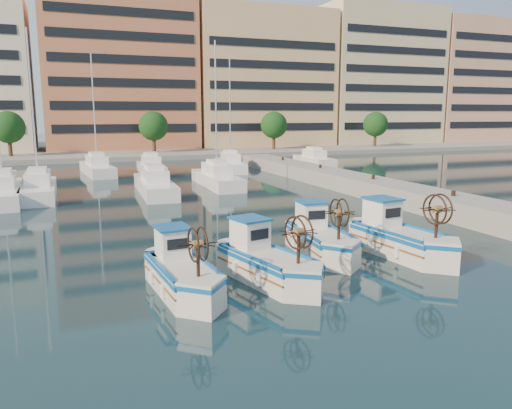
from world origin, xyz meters
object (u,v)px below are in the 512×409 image
object	(u,v)px
fishing_boat_b	(266,260)
fishing_boat_c	(320,237)
fishing_boat_a	(181,271)
fishing_boat_d	(399,236)

from	to	relation	value
fishing_boat_b	fishing_boat_c	distance (m)	4.11
fishing_boat_a	fishing_boat_c	size ratio (longest dim) A/B	0.95
fishing_boat_a	fishing_boat_d	size ratio (longest dim) A/B	0.89
fishing_boat_d	fishing_boat_c	bearing A→B (deg)	150.96
fishing_boat_c	fishing_boat_a	bearing A→B (deg)	-154.45
fishing_boat_a	fishing_boat_c	bearing A→B (deg)	15.65
fishing_boat_a	fishing_boat_b	size ratio (longest dim) A/B	0.95
fishing_boat_a	fishing_boat_c	xyz separation A→B (m)	(6.42, 2.34, 0.03)
fishing_boat_a	fishing_boat_c	distance (m)	6.83
fishing_boat_b	fishing_boat_d	bearing A→B (deg)	-4.03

